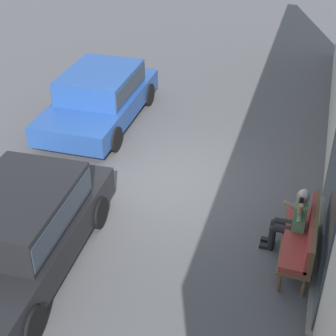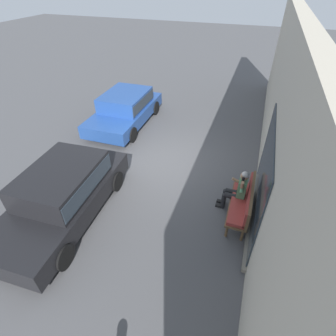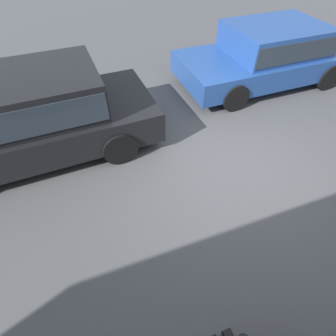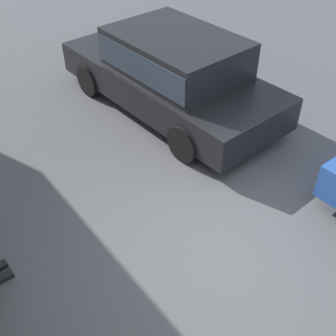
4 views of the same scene
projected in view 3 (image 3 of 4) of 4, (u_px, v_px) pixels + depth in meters
ground_plane at (235, 169)px, 4.66m from camera, size 60.00×60.00×0.00m
parked_car_near at (268, 52)px, 6.34m from camera, size 4.22×2.03×1.35m
parked_car_mid at (28, 114)px, 4.44m from camera, size 4.52×2.08×1.47m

